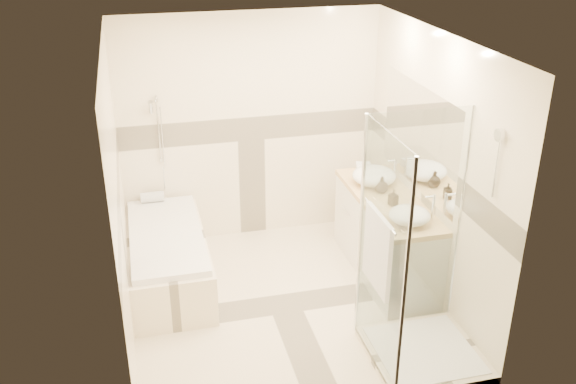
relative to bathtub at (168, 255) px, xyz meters
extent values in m
cube|color=beige|center=(1.02, -0.65, -0.31)|extent=(2.80, 3.00, 0.01)
cube|color=white|center=(1.02, -0.65, 2.20)|extent=(2.80, 3.00, 0.01)
cube|color=#F4E4C3|center=(1.02, 0.85, 0.94)|extent=(2.80, 0.01, 2.50)
cube|color=#F4E4C3|center=(1.02, -2.15, 0.94)|extent=(2.80, 0.01, 2.50)
cube|color=#F4E4C3|center=(-0.38, -0.65, 0.94)|extent=(0.01, 3.00, 2.50)
cube|color=#F4E4C3|center=(2.43, -0.65, 0.94)|extent=(0.01, 3.00, 2.50)
cube|color=white|center=(2.41, -0.35, 1.14)|extent=(0.01, 1.60, 1.00)
cylinder|color=silver|center=(0.05, 0.82, 1.04)|extent=(0.02, 0.02, 0.70)
cube|color=#F4E4C3|center=(0.00, 0.00, -0.06)|extent=(0.75, 1.70, 0.50)
cube|color=white|center=(0.00, 0.00, 0.22)|extent=(0.69, 1.60, 0.06)
ellipsoid|color=white|center=(0.00, 0.00, 0.17)|extent=(0.56, 1.40, 0.16)
cube|color=white|center=(2.15, -0.35, 0.09)|extent=(0.55, 1.60, 0.80)
cylinder|color=silver|center=(1.86, -0.75, 0.24)|extent=(0.01, 0.24, 0.01)
cylinder|color=silver|center=(1.86, 0.05, 0.24)|extent=(0.01, 0.24, 0.01)
cube|color=#E8BE7A|center=(2.15, -0.35, 0.52)|extent=(0.57, 1.62, 0.05)
cube|color=#F4E4C3|center=(1.97, -1.70, -0.27)|extent=(0.90, 0.90, 0.08)
cube|color=white|center=(1.97, -1.70, -0.22)|extent=(0.80, 0.80, 0.01)
cube|color=white|center=(1.53, -1.70, 0.73)|extent=(0.01, 0.90, 2.00)
cube|color=white|center=(1.97, -1.26, 0.73)|extent=(0.90, 0.01, 2.00)
cylinder|color=silver|center=(1.52, -2.15, 0.73)|extent=(0.03, 0.03, 2.00)
cylinder|color=silver|center=(1.52, -1.25, 0.73)|extent=(0.03, 0.03, 2.00)
cylinder|color=silver|center=(2.42, -1.25, 0.73)|extent=(0.03, 0.03, 2.00)
cylinder|color=silver|center=(2.38, -1.70, 1.64)|extent=(0.03, 0.10, 0.10)
cylinder|color=silver|center=(1.49, -1.70, 1.09)|extent=(0.02, 0.60, 0.02)
cube|color=silver|center=(1.49, -1.70, 0.79)|extent=(0.04, 0.48, 0.62)
ellipsoid|color=white|center=(2.13, 0.00, 0.63)|extent=(0.45, 0.45, 0.18)
ellipsoid|color=white|center=(2.13, -0.89, 0.62)|extent=(0.38, 0.38, 0.15)
cylinder|color=silver|center=(2.35, 0.00, 0.67)|extent=(0.03, 0.03, 0.25)
cylinder|color=silver|center=(2.31, 0.00, 0.78)|extent=(0.09, 0.02, 0.02)
cylinder|color=silver|center=(2.35, -0.89, 0.67)|extent=(0.03, 0.03, 0.25)
cylinder|color=silver|center=(2.31, -0.89, 0.78)|extent=(0.09, 0.02, 0.02)
imported|color=black|center=(2.13, -0.51, 0.62)|extent=(0.09, 0.09, 0.16)
imported|color=black|center=(2.13, -0.21, 0.63)|extent=(0.16, 0.16, 0.17)
cube|color=silver|center=(2.13, 0.29, 0.58)|extent=(0.21, 0.28, 0.08)
cylinder|color=silver|center=(-0.08, 0.74, 0.31)|extent=(0.24, 0.11, 0.11)
camera|label=1|loc=(-0.17, -5.60, 3.22)|focal=40.00mm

